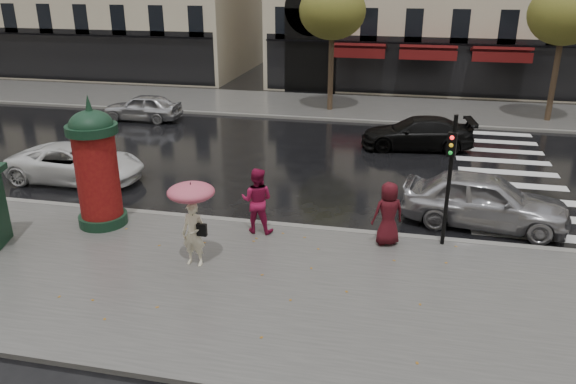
% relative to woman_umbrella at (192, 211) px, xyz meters
% --- Properties ---
extents(ground, '(160.00, 160.00, 0.00)m').
position_rel_woman_umbrella_xyz_m(ground, '(2.84, -0.19, -1.59)').
color(ground, black).
rests_on(ground, ground).
extents(near_sidewalk, '(90.00, 7.00, 0.12)m').
position_rel_woman_umbrella_xyz_m(near_sidewalk, '(2.84, -0.69, -1.53)').
color(near_sidewalk, '#474744').
rests_on(near_sidewalk, ground).
extents(far_sidewalk, '(90.00, 6.00, 0.12)m').
position_rel_woman_umbrella_xyz_m(far_sidewalk, '(2.84, 18.81, -1.53)').
color(far_sidewalk, '#474744').
rests_on(far_sidewalk, ground).
extents(near_kerb, '(90.00, 0.25, 0.14)m').
position_rel_woman_umbrella_xyz_m(near_kerb, '(2.84, 2.81, -1.52)').
color(near_kerb, slate).
rests_on(near_kerb, ground).
extents(far_kerb, '(90.00, 0.25, 0.14)m').
position_rel_woman_umbrella_xyz_m(far_kerb, '(2.84, 15.81, -1.52)').
color(far_kerb, slate).
rests_on(far_kerb, ground).
extents(zebra_crossing, '(3.60, 11.75, 0.01)m').
position_rel_woman_umbrella_xyz_m(zebra_crossing, '(8.84, 9.41, -1.59)').
color(zebra_crossing, silver).
rests_on(zebra_crossing, ground).
extents(tree_far_left, '(3.40, 3.40, 6.64)m').
position_rel_woman_umbrella_xyz_m(tree_far_left, '(0.84, 17.81, 3.57)').
color(tree_far_left, '#38281C').
rests_on(tree_far_left, ground).
extents(tree_far_right, '(3.40, 3.40, 6.64)m').
position_rel_woman_umbrella_xyz_m(tree_far_right, '(11.84, 17.81, 3.57)').
color(tree_far_right, '#38281C').
rests_on(tree_far_right, ground).
extents(woman_umbrella, '(1.16, 1.16, 2.24)m').
position_rel_woman_umbrella_xyz_m(woman_umbrella, '(0.00, 0.00, 0.00)').
color(woman_umbrella, '#F9EFCD').
rests_on(woman_umbrella, near_sidewalk).
extents(woman_red, '(0.93, 0.73, 1.90)m').
position_rel_woman_umbrella_xyz_m(woman_red, '(1.03, 2.21, -0.53)').
color(woman_red, maroon).
rests_on(woman_red, near_sidewalk).
extents(man_burgundy, '(1.02, 0.88, 1.76)m').
position_rel_woman_umbrella_xyz_m(man_burgundy, '(4.67, 2.21, -0.59)').
color(man_burgundy, '#440D14').
rests_on(man_burgundy, near_sidewalk).
extents(morris_column, '(1.42, 1.42, 3.83)m').
position_rel_woman_umbrella_xyz_m(morris_column, '(-3.55, 1.75, 0.36)').
color(morris_column, black).
rests_on(morris_column, near_sidewalk).
extents(traffic_light, '(0.26, 0.35, 3.59)m').
position_rel_woman_umbrella_xyz_m(traffic_light, '(6.15, 2.43, 0.70)').
color(traffic_light, black).
rests_on(traffic_light, near_sidewalk).
extents(car_silver, '(4.96, 2.54, 1.62)m').
position_rel_woman_umbrella_xyz_m(car_silver, '(7.38, 4.28, -0.79)').
color(car_silver, '#A1A0A5').
rests_on(car_silver, ground).
extents(car_white, '(4.79, 2.21, 1.33)m').
position_rel_woman_umbrella_xyz_m(car_white, '(-6.47, 5.17, -0.93)').
color(car_white, white).
rests_on(car_white, ground).
extents(car_black, '(4.84, 2.43, 1.35)m').
position_rel_woman_umbrella_xyz_m(car_black, '(5.43, 11.83, -0.92)').
color(car_black, black).
rests_on(car_black, ground).
extents(car_far_silver, '(3.96, 1.66, 1.34)m').
position_rel_woman_umbrella_xyz_m(car_far_silver, '(-8.15, 13.89, -0.93)').
color(car_far_silver, '#B0B0B5').
rests_on(car_far_silver, ground).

